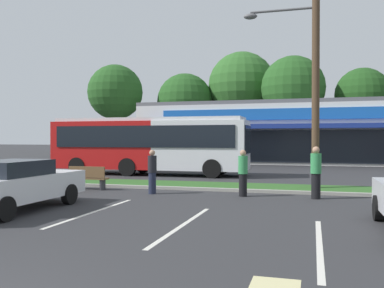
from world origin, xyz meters
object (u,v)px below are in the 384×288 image
bus_stop_bench (88,177)px  pedestrian_near_bench (316,173)px  pedestrian_mid (243,173)px  utility_pole (312,55)px  city_bus (149,144)px  car_5 (15,184)px  car_1 (191,157)px  pedestrian_by_pole (152,172)px

bus_stop_bench → pedestrian_near_bench: pedestrian_near_bench is taller
bus_stop_bench → pedestrian_mid: pedestrian_mid is taller
utility_pole → city_bus: size_ratio=0.89×
pedestrian_mid → utility_pole: bearing=-85.7°
bus_stop_bench → car_5: size_ratio=0.34×
bus_stop_bench → pedestrian_near_bench: size_ratio=0.89×
utility_pole → pedestrian_mid: 5.70m
city_bus → pedestrian_mid: (6.61, -7.53, -0.92)m
car_5 → pedestrian_near_bench: pedestrian_near_bench is taller
car_1 → bus_stop_bench: bearing=-93.7°
car_1 → utility_pole: bearing=-51.9°
pedestrian_near_bench → bus_stop_bench: bearing=177.1°
city_bus → pedestrian_near_bench: size_ratio=6.29×
pedestrian_by_pole → city_bus: bearing=22.8°
car_1 → pedestrian_by_pole: size_ratio=2.55×
pedestrian_near_bench → pedestrian_mid: size_ratio=1.08×
utility_pole → car_1: utility_pole is taller
car_1 → pedestrian_mid: 13.76m
city_bus → car_5: 12.43m
car_5 → pedestrian_near_bench: bearing=-59.4°
utility_pole → pedestrian_mid: (-2.36, -2.47, -4.56)m
utility_pole → city_bus: 10.92m
bus_stop_bench → car_1: car_1 is taller
pedestrian_near_bench → pedestrian_by_pole: pedestrian_near_bench is taller
car_1 → pedestrian_near_bench: pedestrian_near_bench is taller
car_1 → pedestrian_mid: pedestrian_mid is taller
bus_stop_bench → car_5: (0.58, -5.08, 0.26)m
utility_pole → car_1: bearing=128.1°
utility_pole → pedestrian_near_bench: size_ratio=5.60×
city_bus → car_5: city_bus is taller
bus_stop_bench → pedestrian_mid: bearing=177.8°
car_1 → car_5: bearing=-90.7°
city_bus → car_5: bearing=-87.2°
city_bus → pedestrian_mid: size_ratio=6.78×
utility_pole → pedestrian_by_pole: 7.83m
car_1 → pedestrian_by_pole: pedestrian_by_pole is taller
pedestrian_by_pole → pedestrian_near_bench: bearing=-86.7°
city_bus → bus_stop_bench: 7.39m
utility_pole → city_bus: bearing=150.6°
city_bus → car_1: (1.04, 5.05, -0.98)m
car_1 → car_5: 17.42m
city_bus → car_1: size_ratio=2.69×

